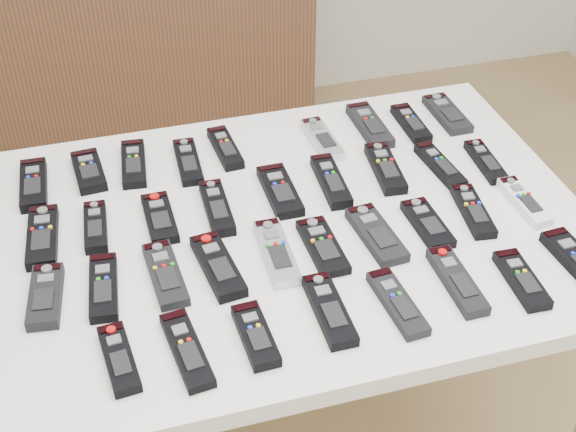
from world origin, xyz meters
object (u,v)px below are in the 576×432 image
object	(u,v)px
remote_0	(34,185)
remote_14	(331,181)
remote_1	(89,171)
remote_13	(280,191)
remote_29	(187,350)
remote_4	(225,148)
remote_8	(447,114)
remote_28	(119,359)
remote_5	(322,140)
remote_6	(370,126)
remote_20	(165,274)
remote_19	(104,287)
remote_27	(524,202)
remote_9	(43,237)
remote_7	(411,123)
remote_2	(134,164)
remote_16	(440,166)
remote_12	(217,208)
remote_22	(277,252)
sideboard	(95,54)
remote_3	(188,162)
remote_26	(473,211)
remote_15	(385,168)
remote_25	(427,224)
remote_17	(486,162)
remote_21	(218,266)
remote_31	(329,310)
remote_11	(160,218)
remote_30	(256,335)
remote_32	(398,303)
remote_18	(46,296)
remote_23	(323,247)
remote_10	(96,227)
table	(288,245)
remote_33	(457,281)

from	to	relation	value
remote_0	remote_14	size ratio (longest dim) A/B	0.96
remote_1	remote_13	distance (m)	0.43
remote_29	remote_4	bearing A→B (deg)	64.86
remote_8	remote_28	world-z (taller)	remote_28
remote_5	remote_13	size ratio (longest dim) A/B	0.96
remote_6	remote_20	distance (m)	0.68
remote_19	remote_27	xyz separation A→B (m)	(0.89, 0.02, -0.00)
remote_4	remote_13	size ratio (longest dim) A/B	0.93
remote_0	remote_9	world-z (taller)	same
remote_7	remote_29	size ratio (longest dim) A/B	0.87
remote_2	remote_16	bearing A→B (deg)	-10.84
remote_6	remote_12	bearing A→B (deg)	-153.66
remote_0	remote_22	xyz separation A→B (m)	(0.45, -0.36, -0.00)
remote_19	remote_29	world-z (taller)	remote_19
remote_2	remote_16	world-z (taller)	remote_16
remote_14	remote_19	distance (m)	0.55
sideboard	remote_0	world-z (taller)	sideboard
remote_3	remote_20	distance (m)	0.38
remote_19	remote_26	xyz separation A→B (m)	(0.77, 0.02, -0.00)
remote_3	remote_15	world-z (taller)	remote_15
remote_25	sideboard	bearing A→B (deg)	106.58
sideboard	remote_3	xyz separation A→B (m)	(0.14, -1.37, 0.38)
remote_5	remote_25	bearing A→B (deg)	-76.19
remote_4	remote_17	size ratio (longest dim) A/B	1.02
remote_9	remote_29	world-z (taller)	remote_9
remote_21	remote_27	bearing A→B (deg)	-5.03
remote_26	remote_5	bearing A→B (deg)	129.87
remote_8	remote_31	distance (m)	0.75
remote_11	remote_25	distance (m)	0.55
remote_14	remote_30	xyz separation A→B (m)	(-0.27, -0.40, -0.00)
remote_16	remote_32	size ratio (longest dim) A/B	1.00
remote_17	remote_18	distance (m)	1.00
remote_23	remote_14	bearing A→B (deg)	65.89
remote_10	remote_27	world-z (taller)	same
remote_11	remote_27	xyz separation A→B (m)	(0.75, -0.16, 0.00)
remote_3	remote_17	distance (m)	0.68
table	remote_2	xyz separation A→B (m)	(-0.28, 0.29, 0.07)
remote_30	remote_2	bearing A→B (deg)	100.43
remote_3	remote_17	xyz separation A→B (m)	(0.65, -0.19, 0.00)
remote_0	remote_31	world-z (taller)	remote_0
remote_12	remote_31	size ratio (longest dim) A/B	0.97
remote_12	remote_17	bearing A→B (deg)	1.54
remote_6	remote_22	world-z (taller)	remote_6
remote_6	remote_21	xyz separation A→B (m)	(-0.46, -0.40, 0.00)
remote_33	remote_21	bearing A→B (deg)	158.77
remote_0	remote_17	size ratio (longest dim) A/B	1.10
remote_13	remote_32	xyz separation A→B (m)	(0.11, -0.39, -0.00)
remote_30	remote_10	bearing A→B (deg)	119.56
remote_1	remote_27	xyz separation A→B (m)	(0.88, -0.37, -0.00)
remote_16	remote_20	bearing A→B (deg)	-169.25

